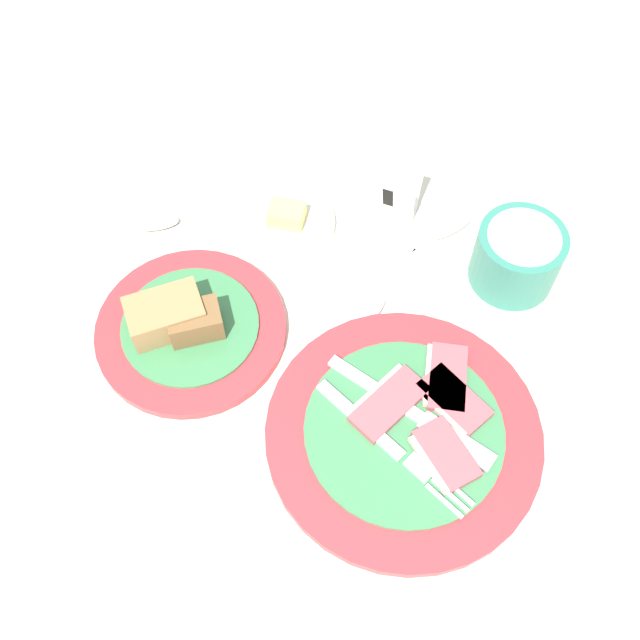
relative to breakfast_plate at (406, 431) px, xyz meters
The scene contains 9 objects.
ground_plane 0.09m from the breakfast_plate, behind, with size 3.00×3.00×0.00m, color beige.
breakfast_plate is the anchor object (origin of this frame).
bread_plate 0.25m from the breakfast_plate, behind, with size 0.20×0.20×0.05m.
sugar_cup 0.23m from the breakfast_plate, 79.65° to the left, with size 0.09×0.09×0.07m.
butter_dish 0.28m from the breakfast_plate, 138.97° to the left, with size 0.11×0.11×0.03m.
number_card 0.28m from the breakfast_plate, 114.31° to the left, with size 0.06×0.05×0.07m.
teaspoon_by_saucer 0.16m from the breakfast_plate, 121.61° to the left, with size 0.07×0.19×0.01m.
teaspoon_near_cup 0.24m from the breakfast_plate, 103.94° to the left, with size 0.12×0.17×0.01m.
teaspoon_stray 0.36m from the breakfast_plate, 158.04° to the left, with size 0.18×0.11×0.01m.
Camera 1 is at (0.12, -0.28, 0.68)m, focal length 42.00 mm.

